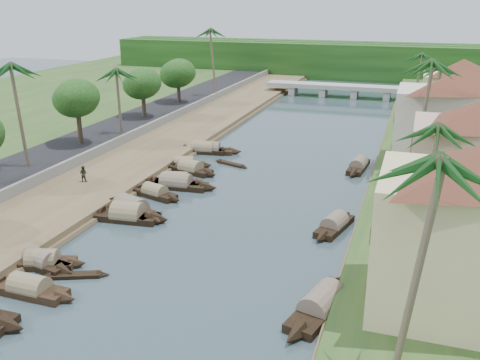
% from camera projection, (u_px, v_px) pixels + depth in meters
% --- Properties ---
extents(ground, '(220.00, 220.00, 0.00)m').
position_uv_depth(ground, '(188.00, 264.00, 38.75)').
color(ground, '#31434A').
rests_on(ground, ground).
extents(left_bank, '(10.00, 180.00, 0.80)m').
position_uv_depth(left_bank, '(131.00, 162.00, 61.36)').
color(left_bank, brown).
rests_on(left_bank, ground).
extents(right_bank, '(16.00, 180.00, 1.20)m').
position_uv_depth(right_bank, '(457.00, 194.00, 50.79)').
color(right_bank, '#25461C').
rests_on(right_bank, ground).
extents(road, '(8.00, 180.00, 1.40)m').
position_uv_depth(road, '(68.00, 153.00, 63.81)').
color(road, black).
rests_on(road, ground).
extents(retaining_wall, '(0.40, 180.00, 1.10)m').
position_uv_depth(retaining_wall, '(98.00, 151.00, 62.31)').
color(retaining_wall, slate).
rests_on(retaining_wall, left_bank).
extents(treeline, '(120.00, 14.00, 8.00)m').
position_uv_depth(treeline, '(357.00, 60.00, 127.12)').
color(treeline, '#13360E').
rests_on(treeline, ground).
extents(bridge, '(28.00, 4.00, 2.40)m').
position_uv_depth(bridge, '(339.00, 88.00, 102.76)').
color(bridge, '#9A9990').
rests_on(bridge, ground).
extents(building_far, '(15.59, 15.59, 10.20)m').
position_uv_depth(building_far, '(460.00, 117.00, 56.08)').
color(building_far, beige).
rests_on(building_far, right_bank).
extents(building_distant, '(12.62, 12.62, 9.20)m').
position_uv_depth(building_distant, '(460.00, 92.00, 73.88)').
color(building_distant, beige).
rests_on(building_distant, right_bank).
extents(sampan_2, '(7.29, 1.77, 1.96)m').
position_uv_depth(sampan_2, '(30.00, 289.00, 34.72)').
color(sampan_2, black).
rests_on(sampan_2, ground).
extents(sampan_3, '(6.79, 2.70, 1.85)m').
position_uv_depth(sampan_3, '(40.00, 262.00, 38.28)').
color(sampan_3, black).
rests_on(sampan_3, ground).
extents(sampan_4, '(6.52, 3.21, 1.87)m').
position_uv_depth(sampan_4, '(43.00, 262.00, 38.25)').
color(sampan_4, black).
rests_on(sampan_4, ground).
extents(sampan_5, '(7.79, 2.60, 2.42)m').
position_uv_depth(sampan_5, '(128.00, 215.00, 46.34)').
color(sampan_5, black).
rests_on(sampan_5, ground).
extents(sampan_6, '(8.39, 4.99, 2.45)m').
position_uv_depth(sampan_6, '(131.00, 209.00, 47.63)').
color(sampan_6, black).
rests_on(sampan_6, ground).
extents(sampan_7, '(6.72, 3.26, 1.82)m').
position_uv_depth(sampan_7, '(155.00, 193.00, 51.69)').
color(sampan_7, black).
rests_on(sampan_7, ground).
extents(sampan_8, '(7.33, 2.98, 2.22)m').
position_uv_depth(sampan_8, '(176.00, 182.00, 54.57)').
color(sampan_8, black).
rests_on(sampan_8, ground).
extents(sampan_9, '(9.00, 2.30, 2.25)m').
position_uv_depth(sampan_9, '(176.00, 184.00, 54.15)').
color(sampan_9, black).
rests_on(sampan_9, ground).
extents(sampan_10, '(6.55, 3.29, 1.84)m').
position_uv_depth(sampan_10, '(184.00, 164.00, 60.50)').
color(sampan_10, black).
rests_on(sampan_10, ground).
extents(sampan_11, '(7.18, 3.27, 2.05)m').
position_uv_depth(sampan_11, '(191.00, 169.00, 58.79)').
color(sampan_11, black).
rests_on(sampan_11, ground).
extents(sampan_12, '(8.94, 3.14, 2.11)m').
position_uv_depth(sampan_12, '(208.00, 150.00, 66.19)').
color(sampan_12, black).
rests_on(sampan_12, ground).
extents(sampan_13, '(8.08, 2.44, 2.18)m').
position_uv_depth(sampan_13, '(203.00, 150.00, 66.29)').
color(sampan_13, black).
rests_on(sampan_13, ground).
extents(sampan_14, '(3.99, 9.43, 2.25)m').
position_uv_depth(sampan_14, '(321.00, 305.00, 32.92)').
color(sampan_14, black).
rests_on(sampan_14, ground).
extents(sampan_15, '(3.11, 7.23, 1.94)m').
position_uv_depth(sampan_15, '(334.00, 225.00, 44.40)').
color(sampan_15, black).
rests_on(sampan_15, ground).
extents(sampan_16, '(2.16, 7.92, 1.95)m').
position_uv_depth(sampan_16, '(358.00, 166.00, 59.94)').
color(sampan_16, black).
rests_on(sampan_16, ground).
extents(canoe_1, '(4.79, 2.62, 0.79)m').
position_uv_depth(canoe_1, '(75.00, 276.00, 36.96)').
color(canoe_1, black).
rests_on(canoe_1, ground).
extents(canoe_2, '(4.83, 2.29, 0.71)m').
position_uv_depth(canoe_2, '(231.00, 164.00, 61.58)').
color(canoe_2, black).
rests_on(canoe_2, ground).
extents(palm_0, '(3.20, 3.20, 12.50)m').
position_uv_depth(palm_0, '(422.00, 164.00, 21.89)').
color(palm_0, '#6E6149').
rests_on(palm_0, ground).
extents(palm_1, '(3.20, 3.20, 10.14)m').
position_uv_depth(palm_1, '(436.00, 129.00, 37.46)').
color(palm_1, '#6E6149').
rests_on(palm_1, ground).
extents(palm_2, '(3.20, 3.20, 13.10)m').
position_uv_depth(palm_2, '(426.00, 65.00, 49.14)').
color(palm_2, '#6E6149').
rests_on(palm_2, ground).
extents(palm_3, '(3.20, 3.20, 10.87)m').
position_uv_depth(palm_3, '(434.00, 68.00, 63.93)').
color(palm_3, '#6E6149').
rests_on(palm_3, ground).
extents(palm_5, '(3.20, 3.20, 12.08)m').
position_uv_depth(palm_5, '(14.00, 68.00, 53.29)').
color(palm_5, '#6E6149').
rests_on(palm_5, ground).
extents(palm_6, '(3.20, 3.20, 9.72)m').
position_uv_depth(palm_6, '(117.00, 72.00, 67.69)').
color(palm_6, '#6E6149').
rests_on(palm_6, ground).
extents(palm_7, '(3.20, 3.20, 10.33)m').
position_uv_depth(palm_7, '(419.00, 55.00, 82.39)').
color(palm_7, '#6E6149').
rests_on(palm_7, ground).
extents(palm_8, '(3.20, 3.20, 13.07)m').
position_uv_depth(palm_8, '(214.00, 31.00, 93.37)').
color(palm_8, '#6E6149').
rests_on(palm_8, ground).
extents(tree_3, '(5.24, 5.24, 7.69)m').
position_uv_depth(tree_3, '(77.00, 99.00, 63.61)').
color(tree_3, '#483729').
rests_on(tree_3, ground).
extents(tree_4, '(5.23, 5.23, 7.05)m').
position_uv_depth(tree_4, '(143.00, 84.00, 78.35)').
color(tree_4, '#483729').
rests_on(tree_4, ground).
extents(tree_5, '(5.52, 5.52, 7.07)m').
position_uv_depth(tree_5, '(178.00, 74.00, 89.48)').
color(tree_5, '#483729').
rests_on(tree_5, ground).
extents(person_far, '(0.87, 0.72, 1.64)m').
position_uv_depth(person_far, '(83.00, 174.00, 53.44)').
color(person_far, '#2D2C20').
rests_on(person_far, left_bank).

